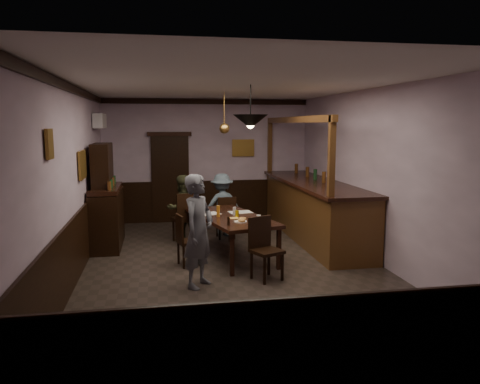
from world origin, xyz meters
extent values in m
cube|color=#2D2621|center=(0.00, 0.00, -0.01)|extent=(5.00, 8.00, 0.01)
cube|color=white|center=(0.00, 0.00, 3.00)|extent=(5.00, 8.00, 0.01)
cube|color=#A58FA7|center=(0.00, 4.00, 1.50)|extent=(5.00, 0.01, 3.00)
cube|color=#A58FA7|center=(0.00, -4.00, 1.50)|extent=(5.00, 0.01, 3.00)
cube|color=#A58FA7|center=(-2.50, 0.00, 1.50)|extent=(0.01, 8.00, 3.00)
cube|color=#A58FA7|center=(2.50, 0.00, 1.50)|extent=(0.01, 8.00, 3.00)
cube|color=black|center=(0.07, 0.70, 0.72)|extent=(1.51, 2.38, 0.06)
cube|color=black|center=(-0.08, -0.39, 0.34)|extent=(0.07, 0.07, 0.69)
cube|color=black|center=(0.73, -0.19, 0.34)|extent=(0.07, 0.07, 0.69)
cube|color=black|center=(-0.58, 1.59, 0.34)|extent=(0.07, 0.07, 0.69)
cube|color=black|center=(0.23, 1.79, 0.34)|extent=(0.07, 0.07, 0.69)
cube|color=black|center=(-0.69, 1.90, 0.48)|extent=(0.55, 0.55, 0.05)
cube|color=black|center=(-0.64, 1.70, 0.76)|extent=(0.44, 0.16, 0.53)
cube|color=black|center=(-0.56, 2.12, 0.23)|extent=(0.04, 0.04, 0.46)
cube|color=black|center=(-0.91, 2.03, 0.23)|extent=(0.04, 0.04, 0.46)
cube|color=black|center=(-0.47, 1.77, 0.23)|extent=(0.04, 0.04, 0.46)
cube|color=black|center=(-0.82, 1.68, 0.23)|extent=(0.04, 0.04, 0.46)
cube|color=black|center=(0.18, 2.12, 0.41)|extent=(0.40, 0.40, 0.05)
cube|color=black|center=(0.19, 1.94, 0.66)|extent=(0.39, 0.05, 0.46)
cube|color=black|center=(0.33, 2.28, 0.20)|extent=(0.04, 0.04, 0.40)
cube|color=black|center=(0.02, 2.27, 0.20)|extent=(0.04, 0.04, 0.40)
cube|color=black|center=(0.34, 1.97, 0.20)|extent=(0.04, 0.04, 0.40)
cube|color=black|center=(0.03, 1.96, 0.20)|extent=(0.04, 0.04, 0.40)
cube|color=black|center=(0.41, -0.66, 0.45)|extent=(0.55, 0.55, 0.05)
cube|color=black|center=(0.34, -0.49, 0.72)|extent=(0.40, 0.21, 0.50)
cube|color=black|center=(0.33, -0.88, 0.21)|extent=(0.04, 0.04, 0.43)
cube|color=black|center=(0.64, -0.74, 0.21)|extent=(0.04, 0.04, 0.43)
cube|color=black|center=(0.19, -0.57, 0.21)|extent=(0.04, 0.04, 0.43)
cube|color=black|center=(0.50, -0.44, 0.21)|extent=(0.04, 0.04, 0.43)
cube|color=black|center=(-0.70, 0.30, 0.41)|extent=(0.46, 0.46, 0.05)
cube|color=black|center=(-0.87, 0.26, 0.66)|extent=(0.13, 0.38, 0.46)
cube|color=black|center=(-0.51, 0.18, 0.20)|extent=(0.04, 0.04, 0.39)
cube|color=black|center=(-0.59, 0.49, 0.20)|extent=(0.04, 0.04, 0.39)
cube|color=black|center=(-0.82, 0.11, 0.20)|extent=(0.04, 0.04, 0.39)
cube|color=black|center=(-0.89, 0.41, 0.20)|extent=(0.04, 0.04, 0.39)
imported|color=slate|center=(-0.64, -0.77, 0.84)|extent=(0.68, 0.73, 1.67)
imported|color=#3E4227|center=(-0.74, 2.09, 0.68)|extent=(0.83, 0.78, 1.36)
imported|color=slate|center=(0.13, 2.31, 0.67)|extent=(0.95, 0.65, 1.34)
cube|color=silver|center=(-0.31, 0.94, 0.75)|extent=(0.50, 0.44, 0.01)
cube|color=silver|center=(0.30, 1.01, 0.75)|extent=(0.46, 0.36, 0.01)
cube|color=#DBAB50|center=(0.10, 0.49, 0.75)|extent=(0.18, 0.18, 0.00)
cylinder|color=white|center=(0.47, 0.19, 0.76)|extent=(0.15, 0.15, 0.01)
imported|color=white|center=(0.49, 0.26, 0.80)|extent=(0.10, 0.10, 0.07)
cylinder|color=white|center=(0.15, 0.14, 0.76)|extent=(0.22, 0.22, 0.01)
torus|color=#C68C47|center=(0.16, 0.10, 0.79)|extent=(0.13, 0.13, 0.04)
torus|color=#C68C47|center=(0.20, 0.24, 0.79)|extent=(0.13, 0.13, 0.04)
cylinder|color=yellow|center=(0.16, 0.58, 0.81)|extent=(0.07, 0.07, 0.12)
cylinder|color=#BF721E|center=(-0.16, 0.67, 0.85)|extent=(0.06, 0.06, 0.20)
cylinder|color=silver|center=(0.15, 0.75, 0.82)|extent=(0.06, 0.06, 0.15)
cylinder|color=black|center=(-0.09, -0.07, 0.82)|extent=(0.04, 0.04, 0.14)
cube|color=black|center=(-2.20, 1.83, 0.55)|extent=(0.55, 1.53, 1.09)
cube|color=black|center=(-2.20, 1.83, 1.15)|extent=(0.52, 1.47, 0.09)
cube|color=black|center=(-2.25, 1.83, 1.58)|extent=(0.33, 0.98, 0.87)
cube|color=#4D2C14|center=(2.00, 1.79, 0.58)|extent=(0.95, 4.42, 1.16)
cube|color=black|center=(1.98, 1.79, 1.18)|extent=(1.05, 4.53, 0.06)
cube|color=#4D2C14|center=(1.58, 1.79, 2.47)|extent=(0.10, 4.31, 0.12)
cube|color=#4D2C14|center=(1.58, -0.31, 1.84)|extent=(0.10, 0.10, 1.37)
cube|color=#4D2C14|center=(1.58, 3.90, 1.84)|extent=(0.10, 0.10, 1.37)
cube|color=black|center=(-0.90, 3.95, 1.05)|extent=(0.90, 0.06, 2.10)
cube|color=white|center=(-2.38, 2.90, 2.45)|extent=(0.20, 0.85, 0.30)
cube|color=olive|center=(-2.46, -1.60, 2.15)|extent=(0.04, 0.28, 0.36)
cube|color=olive|center=(-2.46, 0.80, 1.70)|extent=(0.04, 0.62, 0.48)
cube|color=olive|center=(0.90, 3.96, 1.80)|extent=(0.55, 0.04, 0.42)
cylinder|color=black|center=(0.27, -0.08, 2.71)|extent=(0.02, 0.02, 0.58)
cone|color=black|center=(0.27, -0.08, 2.42)|extent=(0.56, 0.56, 0.22)
sphere|color=#FFD88C|center=(0.27, -0.08, 2.37)|extent=(0.12, 0.12, 0.12)
cylinder|color=#BF8C3F|center=(0.10, 1.65, 2.65)|extent=(0.02, 0.02, 0.70)
cone|color=#BF8C3F|center=(0.10, 1.65, 2.30)|extent=(0.20, 0.20, 0.22)
sphere|color=#FFD88C|center=(0.10, 1.65, 2.25)|extent=(0.12, 0.12, 0.12)
cylinder|color=#BF8C3F|center=(0.30, 3.10, 2.65)|extent=(0.02, 0.02, 0.70)
cone|color=#BF8C3F|center=(0.30, 3.10, 2.30)|extent=(0.20, 0.20, 0.22)
sphere|color=#FFD88C|center=(0.30, 3.10, 2.25)|extent=(0.12, 0.12, 0.12)
camera|label=1|loc=(-1.22, -7.44, 2.38)|focal=35.00mm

